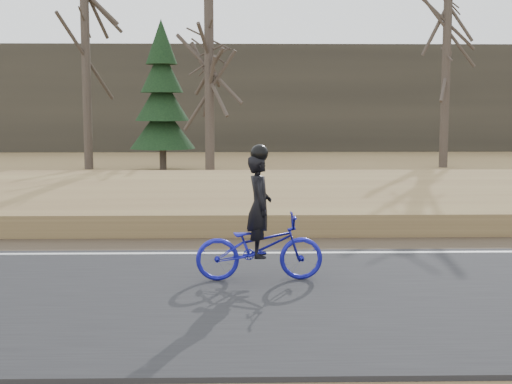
{
  "coord_description": "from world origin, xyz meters",
  "views": [
    {
      "loc": [
        -0.39,
        -12.0,
        2.63
      ],
      "look_at": [
        -0.11,
        0.5,
        1.1
      ],
      "focal_mm": 50.0,
      "sensor_mm": 36.0,
      "label": 1
    }
  ],
  "objects": [
    {
      "name": "shoulder",
      "position": [
        0.0,
        1.2,
        0.02
      ],
      "size": [
        120.0,
        1.6,
        0.04
      ],
      "primitive_type": "cube",
      "color": "#473A2B",
      "rests_on": "ground"
    },
    {
      "name": "embankment",
      "position": [
        0.0,
        4.2,
        0.22
      ],
      "size": [
        120.0,
        5.0,
        0.44
      ],
      "primitive_type": "cube",
      "color": "olive",
      "rests_on": "ground"
    },
    {
      "name": "bare_tree_left",
      "position": [
        -6.65,
        17.46,
        4.49
      ],
      "size": [
        0.36,
        0.36,
        8.97
      ],
      "primitive_type": "cylinder",
      "color": "#463C34",
      "rests_on": "ground"
    },
    {
      "name": "treeline_backdrop",
      "position": [
        0.0,
        30.0,
        3.0
      ],
      "size": [
        120.0,
        4.0,
        6.0
      ],
      "primitive_type": "cube",
      "color": "#383328",
      "rests_on": "ground"
    },
    {
      "name": "bare_tree_near_left",
      "position": [
        -1.52,
        14.46,
        3.25
      ],
      "size": [
        0.36,
        0.36,
        6.5
      ],
      "primitive_type": "cylinder",
      "color": "#463C34",
      "rests_on": "ground"
    },
    {
      "name": "ground",
      "position": [
        0.0,
        0.0,
        0.0
      ],
      "size": [
        120.0,
        120.0,
        0.0
      ],
      "primitive_type": "plane",
      "color": "olive",
      "rests_on": "ground"
    },
    {
      "name": "road",
      "position": [
        0.0,
        -2.5,
        0.03
      ],
      "size": [
        120.0,
        6.0,
        0.06
      ],
      "primitive_type": "cube",
      "color": "black",
      "rests_on": "ground"
    },
    {
      "name": "ballast",
      "position": [
        0.0,
        8.0,
        0.23
      ],
      "size": [
        120.0,
        3.0,
        0.45
      ],
      "primitive_type": "cube",
      "color": "slate",
      "rests_on": "ground"
    },
    {
      "name": "conifer",
      "position": [
        -3.49,
        16.54,
        2.83
      ],
      "size": [
        2.6,
        2.6,
        5.99
      ],
      "color": "#463C34",
      "rests_on": "ground"
    },
    {
      "name": "cyclist",
      "position": [
        -0.11,
        -1.7,
        0.69
      ],
      "size": [
        1.89,
        0.72,
        2.0
      ],
      "rotation": [
        0.0,
        0.0,
        1.61
      ],
      "color": "#161699",
      "rests_on": "road"
    },
    {
      "name": "edge_line",
      "position": [
        0.0,
        0.2,
        0.07
      ],
      "size": [
        120.0,
        0.12,
        0.01
      ],
      "primitive_type": "cube",
      "color": "silver",
      "rests_on": "road"
    },
    {
      "name": "railroad",
      "position": [
        0.0,
        8.0,
        0.53
      ],
      "size": [
        120.0,
        2.4,
        0.29
      ],
      "color": "black",
      "rests_on": "ballast"
    },
    {
      "name": "bare_tree_center",
      "position": [
        8.24,
        18.01,
        4.1
      ],
      "size": [
        0.36,
        0.36,
        8.2
      ],
      "primitive_type": "cylinder",
      "color": "#463C34",
      "rests_on": "ground"
    }
  ]
}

